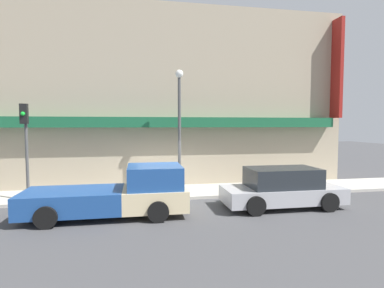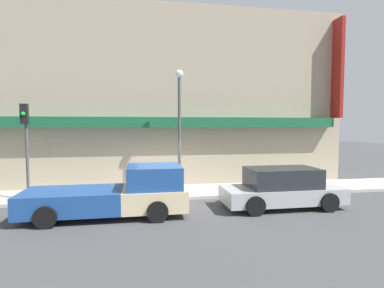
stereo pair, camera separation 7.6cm
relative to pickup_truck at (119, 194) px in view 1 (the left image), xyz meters
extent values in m
plane|color=#424244|center=(1.88, 1.77, -0.77)|extent=(80.00, 80.00, 0.00)
cube|color=#B7B2A8|center=(1.88, 3.07, -0.71)|extent=(36.00, 2.61, 0.13)
cube|color=tan|center=(1.88, 5.87, 3.87)|extent=(19.80, 3.00, 9.30)
cube|color=#195B38|center=(1.88, 4.07, 2.57)|extent=(18.22, 0.60, 0.50)
cube|color=maroon|center=(11.28, 3.97, 5.46)|extent=(0.20, 0.80, 5.29)
cube|color=beige|center=(1.27, 0.00, -0.17)|extent=(2.23, 1.98, 0.74)
cube|color=#1E478C|center=(1.27, 0.00, 0.59)|extent=(1.90, 1.82, 0.79)
cube|color=#1E478C|center=(-1.52, 0.00, -0.17)|extent=(3.35, 1.98, 0.74)
cylinder|color=black|center=(1.32, 0.99, -0.42)|extent=(0.71, 0.22, 0.71)
cylinder|color=black|center=(1.32, -0.99, -0.42)|extent=(0.71, 0.22, 0.71)
cylinder|color=black|center=(-2.13, 0.99, -0.42)|extent=(0.71, 0.22, 0.71)
cylinder|color=black|center=(-2.13, -0.99, -0.42)|extent=(0.71, 0.22, 0.71)
cube|color=#ADADB2|center=(6.20, 0.00, -0.26)|extent=(4.63, 1.77, 0.59)
cube|color=#23282D|center=(6.20, 0.00, 0.40)|extent=(2.68, 1.59, 0.74)
cylinder|color=black|center=(7.63, 0.88, -0.42)|extent=(0.71, 0.22, 0.71)
cylinder|color=black|center=(7.63, -0.88, -0.42)|extent=(0.71, 0.22, 0.71)
cylinder|color=black|center=(4.76, 0.88, -0.42)|extent=(0.71, 0.22, 0.71)
cylinder|color=black|center=(4.76, -0.88, -0.42)|extent=(0.71, 0.22, 0.71)
cylinder|color=red|center=(6.49, 2.64, -0.43)|extent=(0.16, 0.16, 0.43)
sphere|color=red|center=(6.49, 2.64, -0.15)|extent=(0.15, 0.15, 0.15)
cylinder|color=#4C4C4C|center=(2.54, 2.69, 1.95)|extent=(0.14, 0.14, 5.17)
sphere|color=silver|center=(2.54, 2.69, 4.71)|extent=(0.36, 0.36, 0.36)
cylinder|color=#4C4C4C|center=(-3.75, 2.34, 1.32)|extent=(0.12, 0.12, 3.92)
cube|color=black|center=(-3.75, 2.18, 2.88)|extent=(0.28, 0.20, 0.80)
sphere|color=green|center=(-3.75, 2.06, 2.88)|extent=(0.16, 0.16, 0.16)
camera|label=1|loc=(0.72, -10.71, 2.43)|focal=28.00mm
camera|label=2|loc=(0.79, -10.72, 2.43)|focal=28.00mm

